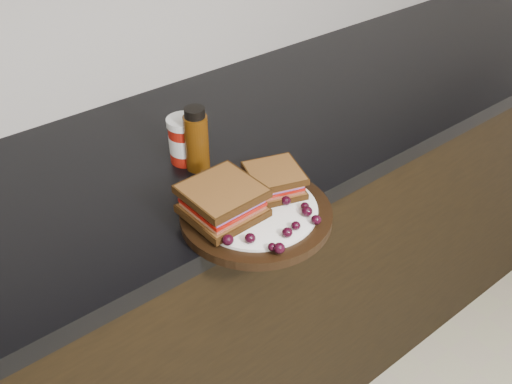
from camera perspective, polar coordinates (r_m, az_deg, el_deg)
base_cabinets at (r=1.48m, az=-14.70°, el=-15.07°), size 3.96×0.58×0.86m
countertop at (r=1.17m, az=-18.02°, el=-1.18°), size 3.98×0.60×0.04m
plate at (r=1.05m, az=0.00°, el=-2.24°), size 0.28×0.28×0.02m
sandwich_left at (r=1.01m, az=-3.39°, el=-0.89°), size 0.13×0.13×0.06m
sandwich_right at (r=1.07m, az=1.84°, el=1.17°), size 0.13×0.13×0.05m
grape_0 at (r=0.96m, az=-2.83°, el=-4.81°), size 0.02×0.02×0.02m
grape_1 at (r=0.96m, az=-0.59°, el=-4.64°), size 0.02×0.02×0.02m
grape_2 at (r=0.95m, az=1.62°, el=-5.51°), size 0.02×0.02×0.01m
grape_3 at (r=0.94m, az=2.35°, el=-5.63°), size 0.02×0.02×0.02m
grape_4 at (r=0.97m, az=3.14°, el=-4.06°), size 0.02×0.02×0.02m
grape_5 at (r=0.99m, az=4.00°, el=-3.38°), size 0.02×0.02×0.02m
grape_6 at (r=1.00m, az=6.04°, el=-2.78°), size 0.02×0.02×0.02m
grape_7 at (r=1.02m, az=5.11°, el=-1.93°), size 0.02×0.02×0.02m
grape_8 at (r=1.03m, az=4.91°, el=-1.43°), size 0.02×0.02×0.01m
grape_9 at (r=1.04m, az=3.02°, el=-0.86°), size 0.02×0.02×0.02m
grape_10 at (r=1.08m, az=3.32°, el=0.92°), size 0.02×0.02×0.02m
grape_11 at (r=1.07m, az=2.15°, el=0.21°), size 0.02×0.02×0.02m
grape_12 at (r=1.10m, az=1.77°, el=1.37°), size 0.02×0.02×0.02m
grape_13 at (r=1.05m, az=-4.69°, el=-0.53°), size 0.02×0.02×0.02m
grape_14 at (r=1.02m, az=-4.03°, el=-1.93°), size 0.02×0.02×0.01m
grape_15 at (r=1.00m, az=-3.07°, el=-2.69°), size 0.02×0.02×0.02m
grape_16 at (r=0.99m, az=-4.23°, el=-3.51°), size 0.02×0.02×0.02m
grape_17 at (r=1.03m, az=-3.67°, el=-1.50°), size 0.02×0.02×0.02m
grape_18 at (r=1.01m, az=-4.72°, el=-2.57°), size 0.02×0.02×0.02m
grape_19 at (r=1.01m, az=-4.43°, el=-2.47°), size 0.02×0.02×0.02m
condiment_jar at (r=1.19m, az=-7.17°, el=5.19°), size 0.07×0.07×0.10m
oil_bottle at (r=1.16m, az=-5.98°, el=5.31°), size 0.05×0.05×0.14m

